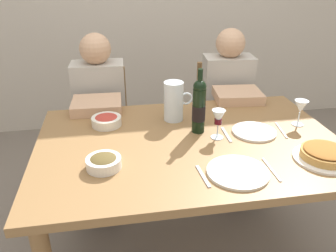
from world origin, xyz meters
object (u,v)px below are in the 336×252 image
wine_glass_right_diner (301,107)px  dining_table (189,156)px  water_pitcher (174,103)px  chair_right (220,112)px  salad_bowl (106,120)px  baked_tart (325,154)px  dinner_plate_left_setting (238,172)px  wine_glass_left_diner (218,119)px  wine_bottle (199,106)px  olive_bowl (104,162)px  dinner_plate_right_setting (254,132)px  chair_left (103,121)px  diner_left (101,120)px  diner_right (229,110)px

wine_glass_right_diner → dining_table: bearing=-172.9°
water_pitcher → chair_right: size_ratio=0.25×
water_pitcher → salad_bowl: size_ratio=1.37×
baked_tart → salad_bowl: 1.09m
dinner_plate_left_setting → wine_glass_left_diner: bearing=88.5°
wine_bottle → olive_bowl: size_ratio=2.22×
water_pitcher → wine_glass_left_diner: water_pitcher is taller
salad_bowl → dinner_plate_right_setting: bearing=-16.2°
wine_glass_left_diner → chair_left: size_ratio=0.17×
salad_bowl → wine_glass_right_diner: (1.02, -0.17, 0.07)m
chair_left → wine_glass_left_diner: bearing=126.3°
wine_glass_right_diner → chair_right: 0.90m
water_pitcher → wine_bottle: bearing=-59.5°
dinner_plate_left_setting → diner_left: size_ratio=0.23×
baked_tart → chair_left: size_ratio=0.31×
wine_glass_left_diner → wine_glass_right_diner: size_ratio=1.07×
wine_glass_right_diner → dinner_plate_left_setting: wine_glass_right_diner is taller
dinner_plate_left_setting → dinner_plate_right_setting: (0.21, 0.34, 0.00)m
water_pitcher → salad_bowl: 0.38m
wine_bottle → dinner_plate_left_setting: size_ratio=1.28×
dining_table → salad_bowl: (-0.40, 0.25, 0.12)m
wine_bottle → dinner_plate_left_setting: (0.07, -0.41, -0.14)m
water_pitcher → dinner_plate_right_setting: 0.46m
baked_tart → salad_bowl: size_ratio=1.68×
wine_glass_right_diner → water_pitcher: bearing=164.5°
water_pitcher → chair_left: size_ratio=0.25×
salad_bowl → dinner_plate_left_setting: 0.78m
olive_bowl → wine_glass_right_diner: 1.07m
water_pitcher → wine_glass_left_diner: size_ratio=1.45×
wine_glass_left_diner → olive_bowl: bearing=-161.8°
chair_right → dinner_plate_left_setting: bearing=80.3°
chair_left → wine_bottle: bearing=125.3°
dinner_plate_right_setting → dining_table: bearing=-175.6°
dining_table → dinner_plate_left_setting: size_ratio=5.72×
wine_bottle → salad_bowl: bearing=161.9°
dining_table → diner_left: bearing=125.6°
wine_bottle → chair_right: wine_bottle is taller
olive_bowl → chair_right: (0.88, 1.06, -0.29)m
dining_table → wine_glass_right_diner: size_ratio=10.68×
salad_bowl → diner_left: bearing=97.2°
baked_tart → wine_glass_right_diner: (0.07, 0.35, 0.07)m
water_pitcher → diner_left: (-0.42, 0.38, -0.24)m
dining_table → diner_left: diner_left is taller
salad_bowl → dinner_plate_left_setting: size_ratio=0.61×
wine_glass_left_diner → wine_glass_right_diner: wine_glass_left_diner is taller
dining_table → wine_glass_left_diner: bearing=2.8°
salad_bowl → diner_right: diner_right is taller
dinner_plate_left_setting → diner_right: 1.02m
olive_bowl → diner_left: (-0.03, 0.81, -0.17)m
water_pitcher → dinner_plate_right_setting: size_ratio=0.97×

